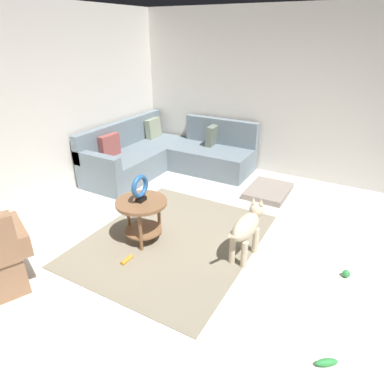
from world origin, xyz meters
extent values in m
cube|color=silver|center=(0.00, 0.00, -0.05)|extent=(6.00, 6.00, 0.10)
cube|color=silver|center=(0.00, 2.94, 1.35)|extent=(6.00, 0.12, 2.70)
cube|color=silver|center=(2.94, 0.00, 1.35)|extent=(0.12, 6.00, 2.70)
cube|color=gray|center=(0.15, 0.70, 0.01)|extent=(2.30, 1.90, 0.01)
cube|color=slate|center=(1.73, 2.41, 0.21)|extent=(2.20, 0.85, 0.42)
cube|color=slate|center=(1.73, 2.76, 0.65)|extent=(2.20, 0.14, 0.46)
cube|color=slate|center=(2.41, 1.28, 0.21)|extent=(0.85, 1.40, 0.42)
cube|color=slate|center=(2.76, 1.28, 0.65)|extent=(0.14, 1.40, 0.46)
cube|color=slate|center=(0.71, 2.41, 0.53)|extent=(0.16, 0.85, 0.22)
cube|color=gray|center=(2.48, 2.61, 0.59)|extent=(0.38, 0.17, 0.39)
cube|color=#994C47|center=(1.23, 2.61, 0.59)|extent=(0.39, 0.14, 0.38)
cube|color=slate|center=(2.61, 1.38, 0.59)|extent=(0.39, 0.18, 0.39)
cube|color=#936B4C|center=(-1.13, 1.67, 0.51)|extent=(0.33, 0.59, 0.22)
cylinder|color=brown|center=(-0.03, 1.01, 0.52)|extent=(0.60, 0.60, 0.04)
cylinder|color=brown|center=(-0.03, 1.01, 0.15)|extent=(0.45, 0.45, 0.02)
cylinder|color=brown|center=(-0.03, 1.22, 0.25)|extent=(0.04, 0.04, 0.50)
cylinder|color=brown|center=(-0.22, 0.90, 0.25)|extent=(0.04, 0.04, 0.50)
cylinder|color=brown|center=(0.16, 0.90, 0.25)|extent=(0.04, 0.04, 0.50)
cube|color=black|center=(-0.03, 1.01, 0.57)|extent=(0.12, 0.08, 0.05)
torus|color=#265999|center=(-0.03, 1.01, 0.73)|extent=(0.28, 0.06, 0.28)
cube|color=gray|center=(1.98, 0.08, 0.04)|extent=(0.80, 0.60, 0.09)
cylinder|color=beige|center=(0.41, -0.12, 0.16)|extent=(0.07, 0.07, 0.32)
cylinder|color=beige|center=(0.40, -0.26, 0.16)|extent=(0.07, 0.07, 0.32)
cylinder|color=beige|center=(0.09, -0.10, 0.16)|extent=(0.07, 0.07, 0.32)
cylinder|color=beige|center=(0.09, -0.24, 0.16)|extent=(0.07, 0.07, 0.32)
ellipsoid|color=beige|center=(0.25, -0.18, 0.40)|extent=(0.53, 0.24, 0.24)
sphere|color=beige|center=(0.55, -0.20, 0.48)|extent=(0.17, 0.17, 0.17)
ellipsoid|color=beige|center=(0.62, -0.20, 0.46)|extent=(0.12, 0.08, 0.07)
cone|color=beige|center=(0.54, -0.15, 0.59)|extent=(0.06, 0.06, 0.07)
cone|color=beige|center=(0.53, -0.24, 0.59)|extent=(0.06, 0.06, 0.07)
cylinder|color=beige|center=(-0.06, -0.17, 0.44)|extent=(0.20, 0.05, 0.16)
sphere|color=green|center=(0.46, -1.24, 0.04)|extent=(0.08, 0.08, 0.08)
cylinder|color=orange|center=(-0.47, 0.92, 0.03)|extent=(0.17, 0.05, 0.05)
ellipsoid|color=green|center=(-0.71, -1.23, 0.03)|extent=(0.15, 0.18, 0.06)
camera|label=1|loc=(-2.70, -1.17, 2.31)|focal=30.98mm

